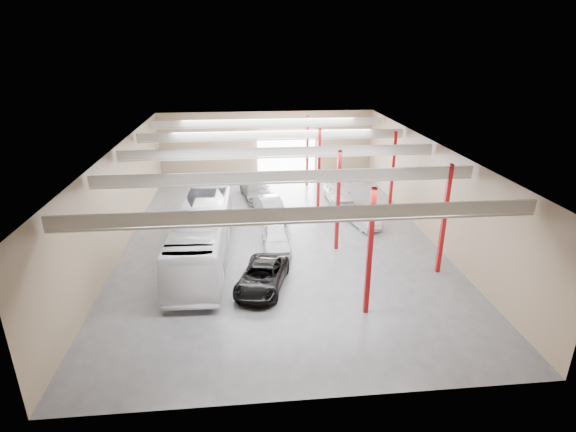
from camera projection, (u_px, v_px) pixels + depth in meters
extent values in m
cube|color=#4D4D52|center=(280.00, 239.00, 33.07)|extent=(22.00, 32.00, 0.01)
cube|color=beige|center=(279.00, 145.00, 30.54)|extent=(22.00, 32.00, 0.12)
cube|color=#755F49|center=(267.00, 146.00, 46.65)|extent=(22.00, 0.12, 7.00)
cube|color=#755F49|center=(314.00, 327.00, 16.97)|extent=(22.00, 0.12, 7.00)
cube|color=#755F49|center=(120.00, 199.00, 30.79)|extent=(0.12, 32.00, 7.00)
cube|color=#755F49|center=(429.00, 189.00, 32.82)|extent=(0.12, 32.00, 7.00)
cube|color=white|center=(286.00, 155.00, 47.06)|extent=(6.00, 0.20, 5.00)
cube|color=#A01116|center=(370.00, 253.00, 22.88)|extent=(0.25, 0.25, 7.00)
cube|color=#A01116|center=(338.00, 201.00, 30.30)|extent=(0.25, 0.25, 7.00)
cube|color=#A01116|center=(319.00, 170.00, 37.72)|extent=(0.25, 0.25, 7.00)
cube|color=#A01116|center=(307.00, 151.00, 44.22)|extent=(0.25, 0.25, 7.00)
cube|color=#A01116|center=(444.00, 220.00, 27.12)|extent=(0.25, 0.25, 7.00)
cube|color=#A01116|center=(392.00, 175.00, 36.39)|extent=(0.25, 0.25, 7.00)
cube|color=beige|center=(301.00, 214.00, 19.57)|extent=(21.60, 0.15, 0.60)
cube|color=beige|center=(301.00, 222.00, 19.72)|extent=(21.60, 0.10, 0.10)
cube|color=beige|center=(288.00, 176.00, 25.14)|extent=(21.60, 0.15, 0.60)
cube|color=beige|center=(288.00, 183.00, 25.28)|extent=(21.60, 0.10, 0.10)
cube|color=beige|center=(279.00, 152.00, 30.70)|extent=(21.60, 0.15, 0.60)
cube|color=beige|center=(279.00, 157.00, 30.85)|extent=(21.60, 0.10, 0.10)
cube|color=beige|center=(273.00, 135.00, 36.27)|extent=(21.60, 0.15, 0.60)
cube|color=beige|center=(273.00, 140.00, 36.41)|extent=(21.60, 0.10, 0.10)
cube|color=beige|center=(269.00, 122.00, 41.83)|extent=(21.60, 0.15, 0.60)
cube|color=beige|center=(269.00, 127.00, 41.98)|extent=(21.60, 0.10, 0.10)
imported|color=white|center=(202.00, 235.00, 29.18)|extent=(3.54, 13.30, 3.68)
imported|color=black|center=(262.00, 277.00, 26.24)|extent=(3.83, 5.80, 1.48)
imported|color=silver|center=(276.00, 239.00, 31.16)|extent=(1.91, 4.68, 1.59)
imported|color=#9F9EA2|center=(270.00, 208.00, 36.91)|extent=(2.89, 5.25, 1.64)
imported|color=slate|center=(256.00, 189.00, 41.63)|extent=(3.37, 6.25, 1.72)
imported|color=#BCBDC2|center=(362.00, 217.00, 35.29)|extent=(2.53, 4.39, 1.37)
imported|color=silver|center=(338.00, 193.00, 40.45)|extent=(2.24, 4.95, 1.65)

